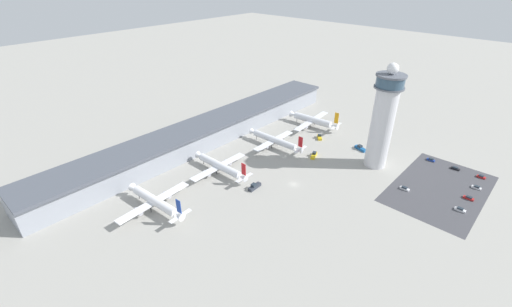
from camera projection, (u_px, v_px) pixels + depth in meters
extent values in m
plane|color=#9E9B93|center=(294.00, 184.00, 176.50)|extent=(1000.00, 1000.00, 0.00)
cube|color=#9399A3|center=(205.00, 134.00, 214.97)|extent=(215.83, 22.00, 12.06)
cube|color=#4C515B|center=(205.00, 124.00, 211.65)|extent=(215.83, 25.00, 1.60)
cylinder|color=silver|center=(381.00, 129.00, 183.06)|extent=(11.67, 11.67, 44.86)
cylinder|color=#565B66|center=(389.00, 87.00, 171.96)|extent=(15.11, 15.11, 0.80)
cylinder|color=#334C60|center=(390.00, 81.00, 170.49)|extent=(13.90, 13.90, 5.25)
cylinder|color=#565B66|center=(392.00, 75.00, 168.97)|extent=(15.11, 15.11, 1.00)
sphere|color=white|center=(393.00, 69.00, 167.33)|extent=(5.73, 5.73, 5.73)
cube|color=#424247|center=(440.00, 188.00, 173.26)|extent=(64.00, 40.00, 0.01)
cylinder|color=white|center=(155.00, 201.00, 156.49)|extent=(6.06, 28.44, 4.09)
cone|color=white|center=(134.00, 188.00, 165.18)|extent=(4.34, 3.96, 4.09)
cone|color=white|center=(178.00, 215.00, 147.46)|extent=(4.02, 5.15, 3.68)
cube|color=white|center=(154.00, 202.00, 157.14)|extent=(38.45, 7.07, 0.44)
cylinder|color=#A8A8B2|center=(138.00, 211.00, 152.81)|extent=(2.56, 4.65, 2.25)
cylinder|color=#A8A8B2|center=(167.00, 195.00, 163.78)|extent=(2.56, 4.65, 2.25)
cube|color=navy|center=(179.00, 206.00, 144.34)|extent=(0.50, 2.81, 6.54)
cube|color=white|center=(180.00, 216.00, 146.51)|extent=(11.56, 2.80, 0.24)
cylinder|color=black|center=(139.00, 196.00, 165.17)|extent=(0.28, 0.28, 2.67)
cylinder|color=black|center=(161.00, 204.00, 159.96)|extent=(0.28, 0.28, 2.67)
cylinder|color=black|center=(151.00, 210.00, 156.05)|extent=(0.28, 0.28, 2.67)
cylinder|color=silver|center=(219.00, 166.00, 184.75)|extent=(4.41, 29.64, 3.99)
cone|color=silver|center=(200.00, 156.00, 194.40)|extent=(4.04, 3.64, 3.99)
cone|color=silver|center=(242.00, 177.00, 174.74)|extent=(3.65, 4.83, 3.59)
cube|color=silver|center=(219.00, 166.00, 185.43)|extent=(36.94, 4.92, 0.44)
cylinder|color=#A8A8B2|center=(207.00, 173.00, 181.55)|extent=(2.25, 4.41, 2.19)
cylinder|color=#A8A8B2|center=(228.00, 162.00, 191.64)|extent=(2.25, 4.41, 2.19)
cube|color=red|center=(244.00, 169.00, 171.66)|extent=(0.34, 2.80, 6.38)
cube|color=silver|center=(244.00, 178.00, 173.76)|extent=(11.19, 2.16, 0.24)
cylinder|color=black|center=(203.00, 162.00, 194.16)|extent=(0.28, 0.28, 2.17)
cylinder|color=black|center=(224.00, 169.00, 187.94)|extent=(0.28, 0.28, 2.17)
cylinder|color=black|center=(216.00, 173.00, 184.30)|extent=(0.28, 0.28, 2.17)
cylinder|color=silver|center=(274.00, 140.00, 210.64)|extent=(4.61, 31.60, 3.94)
cone|color=silver|center=(253.00, 132.00, 220.77)|extent=(4.02, 3.63, 3.94)
cone|color=silver|center=(299.00, 149.00, 200.17)|extent=(3.65, 4.80, 3.55)
cube|color=silver|center=(274.00, 141.00, 211.34)|extent=(34.00, 5.12, 0.44)
cylinder|color=#A8A8B2|center=(265.00, 146.00, 207.82)|extent=(2.26, 4.38, 2.17)
cylinder|color=#A8A8B2|center=(279.00, 138.00, 217.16)|extent=(2.26, 4.38, 2.17)
cube|color=red|center=(300.00, 142.00, 197.13)|extent=(0.36, 2.81, 6.31)
cube|color=silver|center=(301.00, 149.00, 199.20)|extent=(11.08, 2.23, 0.24)
cylinder|color=black|center=(257.00, 138.00, 220.65)|extent=(0.28, 0.28, 2.66)
cylinder|color=black|center=(277.00, 143.00, 213.95)|extent=(0.28, 0.28, 2.66)
cylinder|color=black|center=(272.00, 146.00, 210.33)|extent=(0.28, 0.28, 2.66)
cylinder|color=silver|center=(312.00, 120.00, 237.50)|extent=(6.72, 27.67, 4.60)
cone|color=silver|center=(293.00, 114.00, 246.00)|extent=(4.91, 4.48, 4.60)
cone|color=silver|center=(334.00, 126.00, 228.62)|extent=(4.55, 5.82, 4.14)
cube|color=silver|center=(312.00, 121.00, 238.18)|extent=(40.74, 7.55, 0.44)
cylinder|color=#A8A8B2|center=(304.00, 126.00, 233.55)|extent=(2.91, 5.24, 2.53)
cylinder|color=#A8A8B2|center=(316.00, 118.00, 245.25)|extent=(2.91, 5.24, 2.53)
cube|color=orange|center=(337.00, 118.00, 225.12)|extent=(0.52, 2.81, 7.36)
cube|color=silver|center=(336.00, 126.00, 227.58)|extent=(12.99, 3.00, 0.24)
cylinder|color=black|center=(297.00, 120.00, 245.95)|extent=(0.28, 0.28, 2.41)
cylinder|color=black|center=(315.00, 123.00, 241.28)|extent=(0.28, 0.28, 2.41)
cylinder|color=black|center=(310.00, 126.00, 236.85)|extent=(0.28, 0.28, 2.41)
cube|color=black|center=(255.00, 188.00, 173.46)|extent=(6.79, 2.63, 0.12)
cube|color=#2D333D|center=(255.00, 187.00, 173.09)|extent=(8.07, 2.80, 1.65)
cube|color=#232D38|center=(254.00, 185.00, 171.82)|extent=(2.50, 2.19, 1.35)
cube|color=black|center=(314.00, 156.00, 201.85)|extent=(6.94, 4.34, 0.12)
cube|color=gold|center=(314.00, 155.00, 201.52)|extent=(8.15, 4.86, 1.46)
cube|color=#232D38|center=(314.00, 153.00, 201.51)|extent=(2.90, 2.70, 1.20)
cube|color=black|center=(360.00, 150.00, 209.34)|extent=(4.43, 7.24, 0.12)
cube|color=#195699|center=(361.00, 149.00, 209.01)|extent=(4.94, 8.51, 1.49)
cube|color=#232D38|center=(360.00, 146.00, 208.97)|extent=(2.87, 3.01, 1.22)
cube|color=black|center=(319.00, 139.00, 222.58)|extent=(5.53, 5.21, 0.12)
cube|color=gold|center=(319.00, 138.00, 222.25)|extent=(6.36, 5.95, 1.49)
cube|color=#232D38|center=(320.00, 135.00, 222.15)|extent=(2.80, 2.81, 1.22)
cube|color=black|center=(455.00, 169.00, 189.34)|extent=(1.72, 3.86, 0.12)
cube|color=black|center=(455.00, 169.00, 189.17)|extent=(1.80, 4.59, 0.81)
cube|color=#232D38|center=(455.00, 167.00, 188.88)|extent=(1.56, 2.53, 0.67)
cube|color=black|center=(431.00, 161.00, 197.65)|extent=(1.83, 3.80, 0.12)
cube|color=navy|center=(431.00, 160.00, 197.47)|extent=(1.94, 4.51, 0.87)
cube|color=#232D38|center=(431.00, 159.00, 197.01)|extent=(1.64, 2.51, 0.71)
cube|color=black|center=(468.00, 199.00, 165.46)|extent=(1.72, 3.96, 0.12)
cube|color=red|center=(468.00, 198.00, 165.28)|extent=(1.80, 4.71, 0.86)
cube|color=#232D38|center=(469.00, 197.00, 164.83)|extent=(1.57, 2.60, 0.70)
cube|color=black|center=(481.00, 178.00, 181.94)|extent=(1.88, 3.55, 0.12)
cube|color=red|center=(481.00, 177.00, 181.77)|extent=(1.98, 4.22, 0.82)
cube|color=#232D38|center=(481.00, 176.00, 181.47)|extent=(1.68, 2.35, 0.67)
cube|color=black|center=(476.00, 188.00, 173.28)|extent=(1.72, 3.71, 0.12)
cube|color=silver|center=(476.00, 188.00, 173.11)|extent=(1.79, 4.41, 0.81)
cube|color=#232D38|center=(477.00, 187.00, 172.69)|extent=(1.57, 2.43, 0.67)
cube|color=black|center=(460.00, 211.00, 157.64)|extent=(1.83, 3.96, 0.12)
cube|color=silver|center=(460.00, 210.00, 157.45)|extent=(1.93, 4.71, 0.87)
cube|color=#232D38|center=(460.00, 208.00, 157.14)|extent=(1.65, 2.61, 0.71)
cube|color=black|center=(404.00, 189.00, 172.46)|extent=(1.72, 3.89, 0.12)
cube|color=silver|center=(405.00, 189.00, 172.29)|extent=(1.79, 4.64, 0.82)
cube|color=#232D38|center=(405.00, 187.00, 172.00)|extent=(1.57, 2.55, 0.67)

